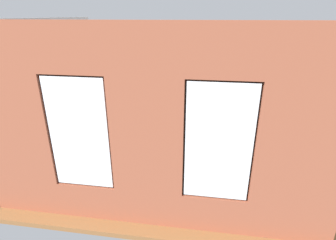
{
  "coord_description": "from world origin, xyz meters",
  "views": [
    {
      "loc": [
        -0.92,
        6.32,
        3.56
      ],
      "look_at": [
        -0.01,
        0.4,
        1.15
      ],
      "focal_mm": 28.0,
      "sensor_mm": 36.0,
      "label": 1
    }
  ],
  "objects_px": {
    "couch_by_window": "(127,183)",
    "coffee_table": "(170,146)",
    "candle_jar": "(164,140)",
    "papasan_chair": "(151,114)",
    "potted_plant_near_tv": "(65,154)",
    "media_console": "(66,146)",
    "potted_plant_corner_far_left": "(294,182)",
    "potted_plant_mid_room_small": "(190,131)",
    "remote_black": "(172,146)",
    "potted_plant_corner_near_left": "(257,109)",
    "potted_plant_between_couches": "(197,177)",
    "potted_plant_foreground_right": "(109,109)",
    "couch_left": "(262,150)",
    "tv_flatscreen": "(62,122)",
    "remote_silver": "(183,143)",
    "cup_ceramic": "(170,143)"
  },
  "relations": [
    {
      "from": "couch_by_window",
      "to": "coffee_table",
      "type": "xyz_separation_m",
      "value": [
        -0.65,
        -1.67,
        0.04
      ]
    },
    {
      "from": "remote_silver",
      "to": "media_console",
      "type": "distance_m",
      "value": 3.16
    },
    {
      "from": "papasan_chair",
      "to": "remote_silver",
      "type": "bearing_deg",
      "value": 123.39
    },
    {
      "from": "media_console",
      "to": "potted_plant_between_couches",
      "type": "relative_size",
      "value": 0.86
    },
    {
      "from": "potted_plant_corner_near_left",
      "to": "coffee_table",
      "type": "bearing_deg",
      "value": 42.06
    },
    {
      "from": "potted_plant_corner_far_left",
      "to": "tv_flatscreen",
      "type": "bearing_deg",
      "value": -16.24
    },
    {
      "from": "potted_plant_near_tv",
      "to": "potted_plant_mid_room_small",
      "type": "xyz_separation_m",
      "value": [
        -2.69,
        -2.21,
        -0.21
      ]
    },
    {
      "from": "couch_by_window",
      "to": "coffee_table",
      "type": "bearing_deg",
      "value": -111.41
    },
    {
      "from": "candle_jar",
      "to": "potted_plant_corner_near_left",
      "type": "xyz_separation_m",
      "value": [
        -2.68,
        -2.19,
        0.25
      ]
    },
    {
      "from": "couch_left",
      "to": "papasan_chair",
      "type": "xyz_separation_m",
      "value": [
        3.29,
        -1.79,
        0.13
      ]
    },
    {
      "from": "tv_flatscreen",
      "to": "potted_plant_corner_near_left",
      "type": "relative_size",
      "value": 0.94
    },
    {
      "from": "coffee_table",
      "to": "potted_plant_mid_room_small",
      "type": "xyz_separation_m",
      "value": [
        -0.44,
        -1.04,
        0.02
      ]
    },
    {
      "from": "coffee_table",
      "to": "potted_plant_corner_near_left",
      "type": "relative_size",
      "value": 0.94
    },
    {
      "from": "potted_plant_between_couches",
      "to": "potted_plant_near_tv",
      "type": "bearing_deg",
      "value": -8.36
    },
    {
      "from": "remote_silver",
      "to": "potted_plant_mid_room_small",
      "type": "bearing_deg",
      "value": -104.01
    },
    {
      "from": "candle_jar",
      "to": "papasan_chair",
      "type": "distance_m",
      "value": 2.08
    },
    {
      "from": "cup_ceramic",
      "to": "potted_plant_mid_room_small",
      "type": "distance_m",
      "value": 1.13
    },
    {
      "from": "papasan_chair",
      "to": "potted_plant_corner_near_left",
      "type": "relative_size",
      "value": 0.91
    },
    {
      "from": "cup_ceramic",
      "to": "potted_plant_near_tv",
      "type": "bearing_deg",
      "value": 27.68
    },
    {
      "from": "remote_black",
      "to": "coffee_table",
      "type": "bearing_deg",
      "value": -55.26
    },
    {
      "from": "remote_black",
      "to": "potted_plant_corner_near_left",
      "type": "xyz_separation_m",
      "value": [
        -2.44,
        -2.39,
        0.29
      ]
    },
    {
      "from": "couch_left",
      "to": "couch_by_window",
      "type": "bearing_deg",
      "value": -53.3
    },
    {
      "from": "media_console",
      "to": "potted_plant_foreground_right",
      "type": "bearing_deg",
      "value": -97.0
    },
    {
      "from": "coffee_table",
      "to": "potted_plant_near_tv",
      "type": "height_order",
      "value": "potted_plant_near_tv"
    },
    {
      "from": "cup_ceramic",
      "to": "potted_plant_between_couches",
      "type": "xyz_separation_m",
      "value": [
        -0.79,
        1.62,
        0.11
      ]
    },
    {
      "from": "couch_left",
      "to": "remote_silver",
      "type": "height_order",
      "value": "couch_left"
    },
    {
      "from": "potted_plant_between_couches",
      "to": "candle_jar",
      "type": "bearing_deg",
      "value": -61.21
    },
    {
      "from": "coffee_table",
      "to": "potted_plant_mid_room_small",
      "type": "relative_size",
      "value": 2.26
    },
    {
      "from": "remote_silver",
      "to": "papasan_chair",
      "type": "height_order",
      "value": "papasan_chair"
    },
    {
      "from": "candle_jar",
      "to": "potted_plant_between_couches",
      "type": "distance_m",
      "value": 1.96
    },
    {
      "from": "coffee_table",
      "to": "potted_plant_corner_near_left",
      "type": "bearing_deg",
      "value": -137.94
    },
    {
      "from": "tv_flatscreen",
      "to": "cup_ceramic",
      "type": "bearing_deg",
      "value": -175.62
    },
    {
      "from": "couch_left",
      "to": "media_console",
      "type": "height_order",
      "value": "couch_left"
    },
    {
      "from": "media_console",
      "to": "couch_left",
      "type": "bearing_deg",
      "value": -174.91
    },
    {
      "from": "coffee_table",
      "to": "couch_by_window",
      "type": "bearing_deg",
      "value": 68.59
    },
    {
      "from": "candle_jar",
      "to": "potted_plant_between_couches",
      "type": "height_order",
      "value": "potted_plant_between_couches"
    },
    {
      "from": "potted_plant_corner_near_left",
      "to": "media_console",
      "type": "bearing_deg",
      "value": 25.13
    },
    {
      "from": "media_console",
      "to": "potted_plant_corner_far_left",
      "type": "xyz_separation_m",
      "value": [
        -5.33,
        1.55,
        0.49
      ]
    },
    {
      "from": "couch_by_window",
      "to": "potted_plant_foreground_right",
      "type": "xyz_separation_m",
      "value": [
        1.84,
        -3.91,
        0.16
      ]
    },
    {
      "from": "potted_plant_foreground_right",
      "to": "potted_plant_corner_far_left",
      "type": "distance_m",
      "value": 6.43
    },
    {
      "from": "papasan_chair",
      "to": "potted_plant_between_couches",
      "type": "distance_m",
      "value": 4.03
    },
    {
      "from": "potted_plant_mid_room_small",
      "to": "couch_by_window",
      "type": "bearing_deg",
      "value": 67.89
    },
    {
      "from": "couch_left",
      "to": "potted_plant_near_tv",
      "type": "distance_m",
      "value": 4.84
    },
    {
      "from": "remote_black",
      "to": "potted_plant_corner_far_left",
      "type": "distance_m",
      "value": 2.96
    },
    {
      "from": "remote_silver",
      "to": "potted_plant_near_tv",
      "type": "xyz_separation_m",
      "value": [
        2.58,
        1.3,
        0.16
      ]
    },
    {
      "from": "candle_jar",
      "to": "remote_black",
      "type": "distance_m",
      "value": 0.32
    },
    {
      "from": "papasan_chair",
      "to": "potted_plant_corner_far_left",
      "type": "distance_m",
      "value": 5.13
    },
    {
      "from": "papasan_chair",
      "to": "remote_black",
      "type": "bearing_deg",
      "value": 115.21
    },
    {
      "from": "media_console",
      "to": "potted_plant_corner_far_left",
      "type": "height_order",
      "value": "potted_plant_corner_far_left"
    },
    {
      "from": "couch_left",
      "to": "potted_plant_foreground_right",
      "type": "bearing_deg",
      "value": -107.8
    }
  ]
}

